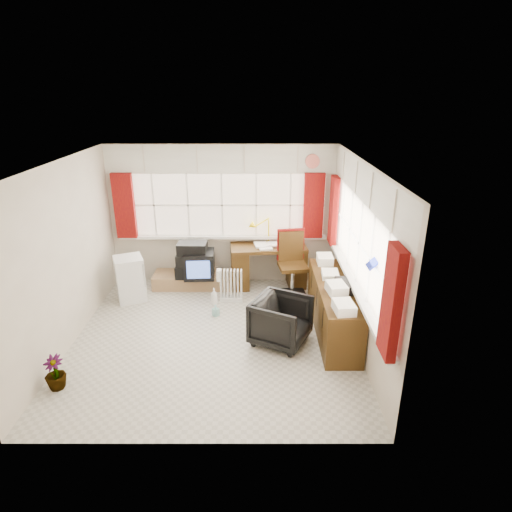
{
  "coord_description": "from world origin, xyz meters",
  "views": [
    {
      "loc": [
        0.6,
        -5.35,
        3.38
      ],
      "look_at": [
        0.6,
        0.55,
        1.05
      ],
      "focal_mm": 30.0,
      "sensor_mm": 36.0,
      "label": 1
    }
  ],
  "objects": [
    {
      "name": "radiator",
      "position": [
        0.18,
        1.15,
        0.23
      ],
      "size": [
        0.38,
        0.16,
        0.56
      ],
      "color": "white",
      "rests_on": "ground"
    },
    {
      "name": "crt_tv",
      "position": [
        -0.4,
        1.58,
        0.49
      ],
      "size": [
        0.54,
        0.51,
        0.47
      ],
      "color": "black",
      "rests_on": "tv_bench"
    },
    {
      "name": "credenza",
      "position": [
        1.73,
        0.2,
        0.39
      ],
      "size": [
        0.5,
        2.0,
        0.85
      ],
      "color": "#452D10",
      "rests_on": "ground"
    },
    {
      "name": "ground",
      "position": [
        0.0,
        0.0,
        0.0
      ],
      "size": [
        4.0,
        4.0,
        0.0
      ],
      "primitive_type": "plane",
      "color": "beige",
      "rests_on": "ground"
    },
    {
      "name": "window_back",
      "position": [
        0.0,
        1.94,
        0.95
      ],
      "size": [
        3.7,
        0.12,
        3.6
      ],
      "color": "beige",
      "rests_on": "room_walls"
    },
    {
      "name": "desk_lamp",
      "position": [
        0.82,
        1.92,
        1.1
      ],
      "size": [
        0.2,
        0.18,
        0.47
      ],
      "color": "yellow",
      "rests_on": "desk"
    },
    {
      "name": "tv_bench",
      "position": [
        -0.55,
        1.72,
        0.12
      ],
      "size": [
        1.4,
        0.5,
        0.25
      ],
      "primitive_type": "cube",
      "color": "#A27D51",
      "rests_on": "ground"
    },
    {
      "name": "desk",
      "position": [
        0.81,
        1.8,
        0.43
      ],
      "size": [
        1.39,
        0.77,
        0.81
      ],
      "color": "#452D10",
      "rests_on": "ground"
    },
    {
      "name": "hifi_stack",
      "position": [
        -0.51,
        1.61,
        0.55
      ],
      "size": [
        0.61,
        0.4,
        0.63
      ],
      "color": "black",
      "rests_on": "tv_bench"
    },
    {
      "name": "office_chair",
      "position": [
        0.95,
        -0.12,
        0.34
      ],
      "size": [
        0.99,
        0.98,
        0.67
      ],
      "primitive_type": "imported",
      "rotation": [
        0.0,
        0.0,
        1.1
      ],
      "color": "black",
      "rests_on": "ground"
    },
    {
      "name": "spray_bottle_b",
      "position": [
        -0.04,
        0.63,
        0.1
      ],
      "size": [
        0.12,
        0.12,
        0.19
      ],
      "primitive_type": "imported",
      "rotation": [
        0.0,
        0.0,
        -0.77
      ],
      "color": "#8BCFCA",
      "rests_on": "ground"
    },
    {
      "name": "spray_bottle_a",
      "position": [
        -0.1,
        1.01,
        0.14
      ],
      "size": [
        0.14,
        0.14,
        0.29
      ],
      "primitive_type": "imported",
      "rotation": [
        0.0,
        0.0,
        0.25
      ],
      "color": "white",
      "rests_on": "ground"
    },
    {
      "name": "window_right",
      "position": [
        1.94,
        0.0,
        0.95
      ],
      "size": [
        0.12,
        3.7,
        3.6
      ],
      "color": "beige",
      "rests_on": "room_walls"
    },
    {
      "name": "mini_fridge",
      "position": [
        -1.53,
        1.2,
        0.38
      ],
      "size": [
        0.59,
        0.59,
        0.76
      ],
      "color": "white",
      "rests_on": "ground"
    },
    {
      "name": "flower_vase",
      "position": [
        -1.8,
        -1.13,
        0.22
      ],
      "size": [
        0.3,
        0.3,
        0.44
      ],
      "primitive_type": "imported",
      "rotation": [
        0.0,
        0.0,
        -0.27
      ],
      "color": "black",
      "rests_on": "ground"
    },
    {
      "name": "room_walls",
      "position": [
        0.0,
        0.0,
        1.5
      ],
      "size": [
        4.0,
        4.0,
        4.0
      ],
      "color": "beige",
      "rests_on": "ground"
    },
    {
      "name": "curtains",
      "position": [
        0.92,
        0.93,
        1.46
      ],
      "size": [
        3.83,
        3.83,
        1.15
      ],
      "color": "maroon",
      "rests_on": "room_walls"
    },
    {
      "name": "overhead_cabinets",
      "position": [
        0.98,
        0.98,
        2.25
      ],
      "size": [
        3.98,
        3.98,
        0.48
      ],
      "color": "silver",
      "rests_on": "room_walls"
    },
    {
      "name": "file_tray",
      "position": [
        1.85,
        0.02,
        0.81
      ],
      "size": [
        0.33,
        0.41,
        0.13
      ],
      "primitive_type": "cube",
      "rotation": [
        0.0,
        0.0,
        -0.08
      ],
      "color": "black",
      "rests_on": "credenza"
    },
    {
      "name": "task_chair",
      "position": [
        1.21,
        1.45,
        0.61
      ],
      "size": [
        0.54,
        0.57,
        1.15
      ],
      "color": "black",
      "rests_on": "ground"
    }
  ]
}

